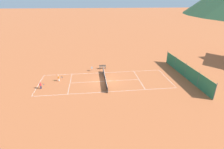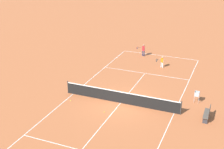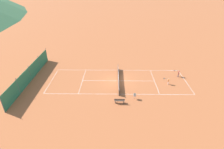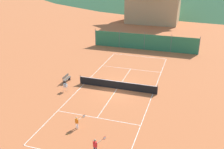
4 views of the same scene
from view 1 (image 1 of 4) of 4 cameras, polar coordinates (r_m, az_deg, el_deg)
ground_plane at (r=32.34m, az=-2.23°, el=-2.18°), size 600.00×600.00×0.00m
court_line_markings at (r=32.34m, az=-2.23°, el=-2.17°), size 8.25×23.85×0.01m
tennis_net at (r=32.13m, az=-2.24°, el=-1.37°), size 9.18×0.08×1.06m
windscreen_fence_far at (r=36.39m, az=22.85°, el=1.14°), size 17.28×0.08×2.90m
player_far_baseline at (r=31.66m, az=-22.30°, el=-3.11°), size 0.78×0.95×1.30m
player_near_service at (r=33.49m, az=-16.96°, el=-1.06°), size 0.63×0.90×1.14m
tennis_ball_by_net_right at (r=32.44m, az=-4.77°, el=-2.10°), size 0.07×0.07×0.07m
tennis_ball_alley_left at (r=34.30m, az=-18.58°, el=-1.85°), size 0.07×0.07×0.07m
tennis_ball_mid_court at (r=35.95m, az=13.66°, el=-0.09°), size 0.07×0.07×0.07m
tennis_ball_by_net_left at (r=29.16m, az=0.71°, el=-5.10°), size 0.07×0.07×0.07m
tennis_ball_near_corner at (r=32.00m, az=1.09°, el=-2.39°), size 0.07×0.07×0.07m
ball_hopper at (r=36.87m, az=-6.56°, el=2.10°), size 0.36×0.36×0.89m
courtside_bench at (r=37.99m, az=-3.13°, el=2.53°), size 0.36×1.50×0.84m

